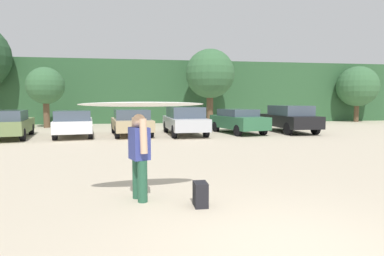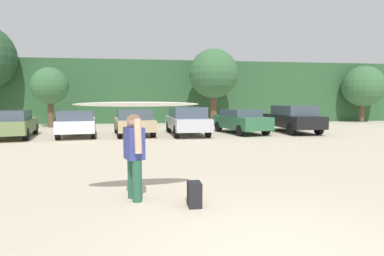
# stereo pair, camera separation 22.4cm
# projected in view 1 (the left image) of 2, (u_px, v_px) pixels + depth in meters

# --- Properties ---
(ground_plane) EXTENTS (120.00, 120.00, 0.00)m
(ground_plane) POSITION_uv_depth(u_px,v_px,m) (292.00, 252.00, 4.10)
(ground_plane) COLOR beige
(hillside_ridge) EXTENTS (108.00, 12.00, 5.30)m
(hillside_ridge) POSITION_uv_depth(u_px,v_px,m) (158.00, 93.00, 32.77)
(hillside_ridge) COLOR #2D5633
(hillside_ridge) RESTS_ON ground_plane
(tree_center_right) EXTENTS (2.58, 2.58, 4.25)m
(tree_center_right) POSITION_uv_depth(u_px,v_px,m) (45.00, 86.00, 22.38)
(tree_center_right) COLOR brown
(tree_center_right) RESTS_ON ground_plane
(tree_ridge_back) EXTENTS (3.84, 3.84, 5.93)m
(tree_ridge_back) POSITION_uv_depth(u_px,v_px,m) (210.00, 74.00, 25.05)
(tree_ridge_back) COLOR brown
(tree_ridge_back) RESTS_ON ground_plane
(tree_center) EXTENTS (3.56, 3.56, 4.95)m
(tree_center) POSITION_uv_depth(u_px,v_px,m) (358.00, 86.00, 28.46)
(tree_center) COLOR brown
(tree_center) RESTS_ON ground_plane
(parked_car_olive_green) EXTENTS (2.64, 4.79, 1.44)m
(parked_car_olive_green) POSITION_uv_depth(u_px,v_px,m) (8.00, 124.00, 16.11)
(parked_car_olive_green) COLOR #6B7F4C
(parked_car_olive_green) RESTS_ON ground_plane
(parked_car_white) EXTENTS (2.46, 4.48, 1.41)m
(parked_car_white) POSITION_uv_depth(u_px,v_px,m) (74.00, 123.00, 16.90)
(parked_car_white) COLOR white
(parked_car_white) RESTS_ON ground_plane
(parked_car_tan) EXTENTS (2.49, 4.50, 1.43)m
(parked_car_tan) POSITION_uv_depth(u_px,v_px,m) (131.00, 122.00, 17.66)
(parked_car_tan) COLOR tan
(parked_car_tan) RESTS_ON ground_plane
(parked_car_silver) EXTENTS (2.12, 4.79, 1.57)m
(parked_car_silver) POSITION_uv_depth(u_px,v_px,m) (185.00, 120.00, 17.93)
(parked_car_silver) COLOR silver
(parked_car_silver) RESTS_ON ground_plane
(parked_car_forest_green) EXTENTS (2.65, 4.35, 1.42)m
(parked_car_forest_green) POSITION_uv_depth(u_px,v_px,m) (238.00, 120.00, 18.73)
(parked_car_forest_green) COLOR #2D6642
(parked_car_forest_green) RESTS_ON ground_plane
(parked_car_black) EXTENTS (2.02, 4.75, 1.62)m
(parked_car_black) POSITION_uv_depth(u_px,v_px,m) (289.00, 118.00, 19.33)
(parked_car_black) COLOR black
(parked_car_black) RESTS_ON ground_plane
(person_adult) EXTENTS (0.43, 0.64, 1.68)m
(person_adult) POSITION_uv_depth(u_px,v_px,m) (139.00, 152.00, 6.17)
(person_adult) COLOR #26593F
(person_adult) RESTS_ON ground_plane
(surfboard_white) EXTENTS (2.42, 0.83, 0.14)m
(surfboard_white) POSITION_uv_depth(u_px,v_px,m) (143.00, 104.00, 6.06)
(surfboard_white) COLOR white
(backpack_dropped) EXTENTS (0.24, 0.34, 0.45)m
(backpack_dropped) POSITION_uv_depth(u_px,v_px,m) (200.00, 194.00, 5.85)
(backpack_dropped) COLOR black
(backpack_dropped) RESTS_ON ground_plane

